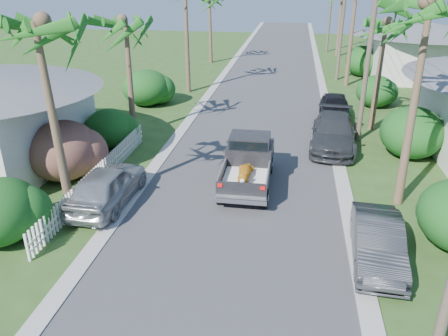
% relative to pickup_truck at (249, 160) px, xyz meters
% --- Properties ---
extents(ground, '(120.00, 120.00, 0.00)m').
position_rel_pickup_truck_xyz_m(ground, '(-0.23, -6.88, -1.01)').
color(ground, '#2F471A').
rests_on(ground, ground).
extents(road, '(8.00, 100.00, 0.02)m').
position_rel_pickup_truck_xyz_m(road, '(-0.23, 18.12, -1.00)').
color(road, '#38383A').
rests_on(road, ground).
extents(curb_left, '(0.60, 100.00, 0.06)m').
position_rel_pickup_truck_xyz_m(curb_left, '(-4.53, 18.12, -0.98)').
color(curb_left, '#A5A39E').
rests_on(curb_left, ground).
extents(curb_right, '(0.60, 100.00, 0.06)m').
position_rel_pickup_truck_xyz_m(curb_right, '(4.07, 18.12, -0.98)').
color(curb_right, '#A5A39E').
rests_on(curb_right, ground).
extents(pickup_truck, '(1.98, 5.12, 2.06)m').
position_rel_pickup_truck_xyz_m(pickup_truck, '(0.00, 0.00, 0.00)').
color(pickup_truck, black).
rests_on(pickup_truck, ground).
extents(parked_car_rn, '(1.68, 4.20, 1.36)m').
position_rel_pickup_truck_xyz_m(parked_car_rn, '(4.58, -5.14, -0.33)').
color(parked_car_rn, '#303236').
rests_on(parked_car_rn, ground).
extents(parked_car_rm, '(2.72, 5.70, 1.60)m').
position_rel_pickup_truck_xyz_m(parked_car_rm, '(3.92, 4.81, -0.21)').
color(parked_car_rm, '#313336').
rests_on(parked_car_rm, ground).
extents(parked_car_rf, '(1.95, 4.56, 1.54)m').
position_rel_pickup_truck_xyz_m(parked_car_rf, '(4.34, 9.65, -0.24)').
color(parked_car_rf, black).
rests_on(parked_car_rf, ground).
extents(parked_car_ln, '(1.98, 4.62, 1.56)m').
position_rel_pickup_truck_xyz_m(parked_car_ln, '(-5.23, -2.88, -0.23)').
color(parked_car_ln, '#9FA1A5').
rests_on(parked_car_ln, ground).
extents(palm_l_a, '(4.40, 4.40, 8.20)m').
position_rel_pickup_truck_xyz_m(palm_l_a, '(-6.43, -3.88, 5.92)').
color(palm_l_a, brown).
rests_on(palm_l_a, ground).
extents(palm_l_b, '(4.40, 4.40, 7.40)m').
position_rel_pickup_truck_xyz_m(palm_l_b, '(-7.03, 5.12, 5.14)').
color(palm_l_b, brown).
rests_on(palm_l_b, ground).
extents(palm_r_a, '(4.40, 4.40, 8.70)m').
position_rel_pickup_truck_xyz_m(palm_r_a, '(6.07, -0.88, 6.41)').
color(palm_r_a, brown).
rests_on(palm_r_a, ground).
extents(palm_r_b, '(4.40, 4.40, 7.20)m').
position_rel_pickup_truck_xyz_m(palm_r_b, '(6.37, 8.12, 4.94)').
color(palm_r_b, brown).
rests_on(palm_r_b, ground).
extents(shrub_l_b, '(3.00, 3.30, 2.60)m').
position_rel_pickup_truck_xyz_m(shrub_l_b, '(-8.03, -0.88, 0.29)').
color(shrub_l_b, '#9D1647').
rests_on(shrub_l_b, ground).
extents(shrub_l_c, '(2.40, 2.64, 2.00)m').
position_rel_pickup_truck_xyz_m(shrub_l_c, '(-7.63, 3.12, -0.01)').
color(shrub_l_c, '#1B4C15').
rests_on(shrub_l_c, ground).
extents(shrub_l_d, '(3.20, 3.52, 2.40)m').
position_rel_pickup_truck_xyz_m(shrub_l_d, '(-8.23, 11.12, 0.19)').
color(shrub_l_d, '#1B4C15').
rests_on(shrub_l_d, ground).
extents(shrub_r_b, '(3.00, 3.30, 2.50)m').
position_rel_pickup_truck_xyz_m(shrub_r_b, '(7.57, 4.12, 0.24)').
color(shrub_r_b, '#1B4C15').
rests_on(shrub_r_b, ground).
extents(shrub_r_c, '(2.60, 2.86, 2.10)m').
position_rel_pickup_truck_xyz_m(shrub_r_c, '(7.27, 13.12, 0.04)').
color(shrub_r_c, '#1B4C15').
rests_on(shrub_r_c, ground).
extents(shrub_r_d, '(3.20, 3.52, 2.60)m').
position_rel_pickup_truck_xyz_m(shrub_r_d, '(7.77, 23.12, 0.29)').
color(shrub_r_d, '#1B4C15').
rests_on(shrub_r_d, ground).
extents(picket_fence, '(0.10, 11.00, 1.00)m').
position_rel_pickup_truck_xyz_m(picket_fence, '(-6.23, -1.38, -0.51)').
color(picket_fence, white).
rests_on(picket_fence, ground).
extents(house_right_far, '(9.00, 8.00, 4.60)m').
position_rel_pickup_truck_xyz_m(house_right_far, '(12.77, 23.12, 1.11)').
color(house_right_far, silver).
rests_on(house_right_far, ground).
extents(utility_pole_b, '(1.60, 0.26, 9.00)m').
position_rel_pickup_truck_xyz_m(utility_pole_b, '(5.37, 6.12, 3.59)').
color(utility_pole_b, brown).
rests_on(utility_pole_b, ground).
extents(utility_pole_c, '(1.60, 0.26, 9.00)m').
position_rel_pickup_truck_xyz_m(utility_pole_c, '(5.37, 21.12, 3.59)').
color(utility_pole_c, brown).
rests_on(utility_pole_c, ground).
extents(utility_pole_d, '(1.60, 0.26, 9.00)m').
position_rel_pickup_truck_xyz_m(utility_pole_d, '(5.37, 36.12, 3.59)').
color(utility_pole_d, brown).
rests_on(utility_pole_d, ground).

